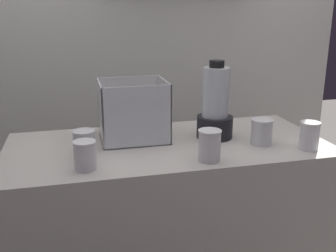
{
  "coord_description": "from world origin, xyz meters",
  "views": [
    {
      "loc": [
        -0.39,
        -1.58,
        1.47
      ],
      "look_at": [
        0.0,
        0.0,
        0.98
      ],
      "focal_mm": 41.74,
      "sensor_mm": 36.0,
      "label": 1
    }
  ],
  "objects_px": {
    "blender_pitcher": "(215,108)",
    "juice_cup_beet_far_right": "(309,138)",
    "carrot_display_bin": "(132,122)",
    "juice_cup_orange_right": "(262,133)",
    "juice_cup_orange_far_left": "(85,157)",
    "juice_cup_pomegranate_middle": "(209,147)",
    "juice_cup_orange_left": "(84,145)"
  },
  "relations": [
    {
      "from": "blender_pitcher",
      "to": "juice_cup_orange_right",
      "type": "xyz_separation_m",
      "value": [
        0.16,
        -0.14,
        -0.09
      ]
    },
    {
      "from": "juice_cup_orange_right",
      "to": "juice_cup_orange_left",
      "type": "bearing_deg",
      "value": 177.48
    },
    {
      "from": "juice_cup_orange_far_left",
      "to": "juice_cup_orange_right",
      "type": "height_order",
      "value": "juice_cup_orange_right"
    },
    {
      "from": "blender_pitcher",
      "to": "juice_cup_beet_far_right",
      "type": "bearing_deg",
      "value": -36.8
    },
    {
      "from": "blender_pitcher",
      "to": "juice_cup_orange_far_left",
      "type": "xyz_separation_m",
      "value": [
        -0.59,
        -0.24,
        -0.09
      ]
    },
    {
      "from": "blender_pitcher",
      "to": "juice_cup_orange_left",
      "type": "relative_size",
      "value": 3.24
    },
    {
      "from": "carrot_display_bin",
      "to": "blender_pitcher",
      "type": "relative_size",
      "value": 0.83
    },
    {
      "from": "juice_cup_pomegranate_middle",
      "to": "juice_cup_orange_right",
      "type": "bearing_deg",
      "value": 24.29
    },
    {
      "from": "juice_cup_orange_left",
      "to": "juice_cup_beet_far_right",
      "type": "bearing_deg",
      "value": -8.57
    },
    {
      "from": "carrot_display_bin",
      "to": "juice_cup_orange_far_left",
      "type": "distance_m",
      "value": 0.38
    },
    {
      "from": "juice_cup_orange_far_left",
      "to": "juice_cup_orange_left",
      "type": "distance_m",
      "value": 0.14
    },
    {
      "from": "carrot_display_bin",
      "to": "juice_cup_orange_right",
      "type": "bearing_deg",
      "value": -21.0
    },
    {
      "from": "juice_cup_orange_far_left",
      "to": "juice_cup_pomegranate_middle",
      "type": "bearing_deg",
      "value": -3.09
    },
    {
      "from": "carrot_display_bin",
      "to": "juice_cup_orange_left",
      "type": "bearing_deg",
      "value": -142.02
    },
    {
      "from": "juice_cup_orange_far_left",
      "to": "juice_cup_orange_left",
      "type": "relative_size",
      "value": 1.01
    },
    {
      "from": "carrot_display_bin",
      "to": "juice_cup_orange_far_left",
      "type": "bearing_deg",
      "value": -125.82
    },
    {
      "from": "juice_cup_orange_right",
      "to": "carrot_display_bin",
      "type": "bearing_deg",
      "value": 159.0
    },
    {
      "from": "carrot_display_bin",
      "to": "juice_cup_orange_right",
      "type": "xyz_separation_m",
      "value": [
        0.53,
        -0.21,
        -0.03
      ]
    },
    {
      "from": "juice_cup_orange_left",
      "to": "juice_cup_pomegranate_middle",
      "type": "distance_m",
      "value": 0.5
    },
    {
      "from": "juice_cup_pomegranate_middle",
      "to": "juice_cup_orange_left",
      "type": "bearing_deg",
      "value": 160.92
    },
    {
      "from": "juice_cup_pomegranate_middle",
      "to": "juice_cup_beet_far_right",
      "type": "xyz_separation_m",
      "value": [
        0.45,
        0.02,
        -0.01
      ]
    },
    {
      "from": "juice_cup_orange_right",
      "to": "juice_cup_beet_far_right",
      "type": "bearing_deg",
      "value": -32.61
    },
    {
      "from": "carrot_display_bin",
      "to": "juice_cup_orange_right",
      "type": "height_order",
      "value": "carrot_display_bin"
    },
    {
      "from": "juice_cup_orange_right",
      "to": "blender_pitcher",
      "type": "bearing_deg",
      "value": 139.4
    },
    {
      "from": "juice_cup_orange_right",
      "to": "juice_cup_pomegranate_middle",
      "type": "bearing_deg",
      "value": -155.71
    },
    {
      "from": "blender_pitcher",
      "to": "juice_cup_beet_far_right",
      "type": "xyz_separation_m",
      "value": [
        0.33,
        -0.25,
        -0.09
      ]
    },
    {
      "from": "carrot_display_bin",
      "to": "juice_cup_orange_right",
      "type": "distance_m",
      "value": 0.57
    },
    {
      "from": "carrot_display_bin",
      "to": "juice_cup_beet_far_right",
      "type": "height_order",
      "value": "carrot_display_bin"
    },
    {
      "from": "juice_cup_orange_left",
      "to": "juice_cup_pomegranate_middle",
      "type": "relative_size",
      "value": 0.87
    },
    {
      "from": "juice_cup_pomegranate_middle",
      "to": "juice_cup_orange_far_left",
      "type": "bearing_deg",
      "value": 176.91
    },
    {
      "from": "juice_cup_orange_left",
      "to": "juice_cup_orange_right",
      "type": "distance_m",
      "value": 0.76
    },
    {
      "from": "juice_cup_orange_far_left",
      "to": "juice_cup_pomegranate_middle",
      "type": "xyz_separation_m",
      "value": [
        0.47,
        -0.03,
        0.01
      ]
    }
  ]
}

